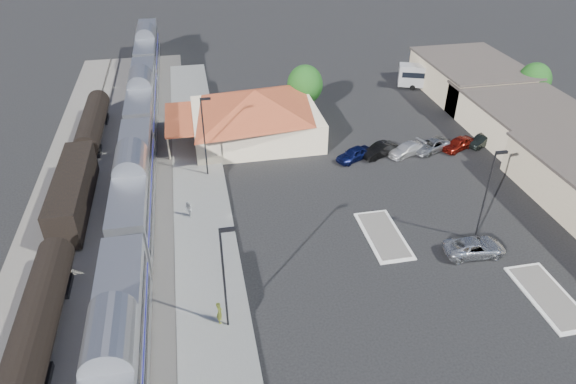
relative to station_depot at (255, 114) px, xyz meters
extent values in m
plane|color=black|center=(4.56, -24.00, -3.13)|extent=(280.00, 280.00, 0.00)
cube|color=#4C4944|center=(-16.44, -16.00, -3.07)|extent=(16.00, 100.00, 0.12)
cube|color=gray|center=(-7.44, -18.00, -3.04)|extent=(5.50, 92.00, 0.18)
cube|color=silver|center=(-13.44, -34.81, -0.08)|extent=(3.00, 20.00, 5.00)
cube|color=silver|center=(-13.44, -13.81, -0.08)|extent=(3.00, 20.00, 5.00)
cube|color=black|center=(-13.44, -13.81, -2.83)|extent=(2.20, 16.00, 0.60)
cube|color=silver|center=(-13.44, 7.19, -0.08)|extent=(3.00, 20.00, 5.00)
cube|color=black|center=(-13.44, 7.19, -2.83)|extent=(2.20, 16.00, 0.60)
cube|color=silver|center=(-13.44, 28.19, -0.08)|extent=(3.00, 20.00, 5.00)
cube|color=black|center=(-13.44, 28.19, -2.83)|extent=(2.20, 16.00, 0.60)
cylinder|color=black|center=(-19.44, -28.10, -1.03)|extent=(2.80, 14.00, 2.80)
cube|color=black|center=(-19.44, -28.10, -2.83)|extent=(2.20, 12.00, 0.60)
cube|color=black|center=(-19.44, -12.10, -0.93)|extent=(2.80, 14.00, 3.60)
cube|color=black|center=(-19.44, -12.10, -2.83)|extent=(2.20, 12.00, 0.60)
cylinder|color=black|center=(-19.44, 3.90, -1.03)|extent=(2.80, 14.00, 2.80)
cube|color=black|center=(-19.44, 3.90, -2.83)|extent=(2.20, 12.00, 0.60)
cube|color=beige|center=(0.06, 0.00, -1.33)|extent=(15.00, 12.00, 3.60)
pyramid|color=#953820|center=(0.06, 0.00, 1.77)|extent=(15.30, 12.24, 2.60)
cube|color=#953820|center=(-9.04, 0.00, 0.17)|extent=(3.20, 9.60, 0.25)
cube|color=#C6B28C|center=(32.56, -6.00, -1.13)|extent=(12.00, 18.00, 4.00)
cube|color=#3F3833|center=(32.56, -6.00, 1.02)|extent=(12.40, 18.40, 0.30)
cube|color=#C6B28C|center=(32.56, 8.00, -0.88)|extent=(12.00, 16.00, 4.50)
cube|color=#3F3833|center=(32.56, 8.00, 1.52)|extent=(12.40, 16.40, 0.30)
cube|color=silver|center=(8.56, -22.00, -3.06)|extent=(3.30, 7.50, 0.15)
cube|color=#4C4944|center=(8.56, -22.00, -2.97)|extent=(2.70, 6.90, 0.10)
cube|color=silver|center=(18.56, -32.00, -3.06)|extent=(3.30, 7.50, 0.15)
cube|color=#4C4944|center=(18.56, -32.00, -2.97)|extent=(2.70, 6.90, 0.10)
cylinder|color=black|center=(-6.44, -30.00, 1.37)|extent=(0.16, 0.16, 9.00)
cube|color=black|center=(-5.94, -30.00, 5.72)|extent=(1.00, 0.25, 0.22)
cylinder|color=black|center=(-6.44, -8.00, 1.37)|extent=(0.16, 0.16, 9.00)
cube|color=black|center=(-5.94, -8.00, 5.72)|extent=(1.00, 0.25, 0.22)
cylinder|color=black|center=(16.56, -24.00, 1.37)|extent=(0.16, 0.16, 9.00)
cube|color=black|center=(17.06, -24.00, 5.72)|extent=(1.00, 0.25, 0.22)
cylinder|color=#382314|center=(38.56, 2.00, -1.86)|extent=(0.30, 0.30, 2.55)
ellipsoid|color=#174914|center=(38.56, 2.00, 0.64)|extent=(4.41, 4.41, 4.87)
cylinder|color=#382314|center=(7.56, 6.00, -1.77)|extent=(0.30, 0.30, 2.73)
ellipsoid|color=#174914|center=(7.56, 6.00, 0.90)|extent=(4.71, 4.71, 5.21)
imported|color=#ABAFB3|center=(15.37, -25.93, -2.39)|extent=(5.49, 2.76, 1.49)
cube|color=silver|center=(28.56, 10.67, -1.20)|extent=(10.90, 5.96, 3.05)
cube|color=black|center=(28.56, 10.67, -0.84)|extent=(10.11, 5.70, 0.81)
cylinder|color=black|center=(31.72, 8.36, -2.73)|extent=(0.85, 0.54, 0.81)
cylinder|color=black|center=(32.46, 10.33, -2.73)|extent=(0.85, 0.54, 0.81)
cylinder|color=black|center=(25.17, 10.82, -2.73)|extent=(0.85, 0.54, 0.81)
cylinder|color=black|center=(25.91, 12.79, -2.73)|extent=(0.85, 0.54, 0.81)
imported|color=#AAB338|center=(-6.97, -29.59, -2.01)|extent=(0.50, 0.72, 1.89)
imported|color=silver|center=(-8.73, -15.64, -2.13)|extent=(0.87, 0.97, 1.64)
imported|color=#0D1445|center=(10.16, -7.84, -2.38)|extent=(4.74, 3.49, 1.50)
imported|color=black|center=(13.36, -7.54, -2.38)|extent=(4.85, 3.29, 1.51)
imported|color=silver|center=(16.56, -7.84, -2.44)|extent=(5.16, 3.47, 1.39)
imported|color=gray|center=(19.76, -7.54, -2.43)|extent=(5.56, 4.06, 1.40)
imported|color=maroon|center=(22.96, -7.84, -2.39)|extent=(4.68, 3.46, 1.48)
imported|color=black|center=(26.16, -7.54, -2.48)|extent=(4.16, 3.01, 1.31)
camera|label=1|loc=(-7.29, -56.68, 25.77)|focal=32.00mm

